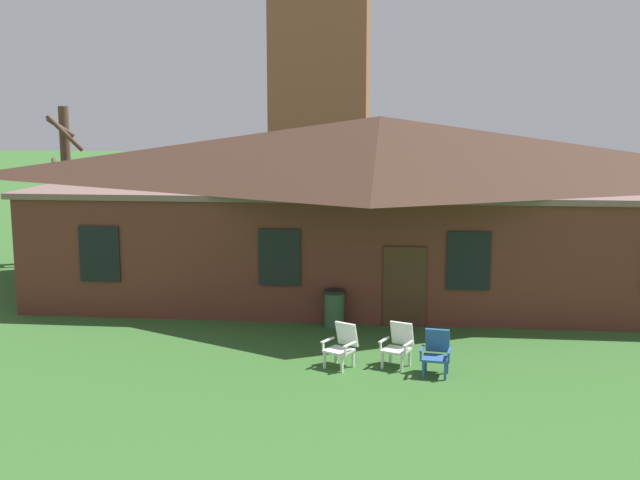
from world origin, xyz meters
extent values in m
cube|color=brown|center=(0.00, 19.17, 1.60)|extent=(19.48, 10.00, 3.20)
cube|color=#795B55|center=(0.00, 19.17, 3.28)|extent=(19.87, 10.20, 0.16)
pyramid|color=#382319|center=(0.00, 19.17, 4.37)|extent=(20.26, 10.40, 2.01)
cube|color=black|center=(-7.30, 14.14, 1.76)|extent=(1.10, 0.06, 1.50)
cube|color=black|center=(-2.43, 14.14, 1.76)|extent=(1.10, 0.06, 1.50)
cube|color=black|center=(2.43, 14.14, 1.76)|extent=(1.10, 0.06, 1.50)
cube|color=#422819|center=(0.83, 14.14, 1.05)|extent=(1.10, 0.06, 2.10)
cube|color=#93563D|center=(-3.45, 34.87, 6.83)|extent=(4.80, 4.80, 13.66)
cube|color=white|center=(-0.50, 10.32, 0.18)|extent=(0.07, 0.07, 0.36)
cube|color=white|center=(-0.90, 10.55, 0.18)|extent=(0.07, 0.07, 0.36)
cube|color=white|center=(-0.29, 10.71, 0.18)|extent=(0.07, 0.07, 0.36)
cube|color=white|center=(-0.69, 10.93, 0.18)|extent=(0.07, 0.07, 0.36)
cube|color=white|center=(-0.59, 10.63, 0.39)|extent=(0.72, 0.72, 0.05)
cube|color=white|center=(-0.44, 10.90, 0.69)|extent=(0.54, 0.42, 0.54)
cube|color=white|center=(-0.35, 10.47, 0.58)|extent=(0.28, 0.44, 0.03)
cube|color=white|center=(-0.43, 10.33, 0.47)|extent=(0.05, 0.05, 0.22)
cube|color=white|center=(-0.86, 10.75, 0.58)|extent=(0.28, 0.44, 0.03)
cube|color=white|center=(-0.94, 10.61, 0.47)|extent=(0.05, 0.05, 0.22)
cube|color=silver|center=(0.77, 10.50, 0.18)|extent=(0.07, 0.07, 0.36)
cube|color=silver|center=(0.35, 10.68, 0.18)|extent=(0.07, 0.07, 0.36)
cube|color=silver|center=(0.95, 10.90, 0.18)|extent=(0.07, 0.07, 0.36)
cube|color=silver|center=(0.52, 11.08, 0.18)|extent=(0.07, 0.07, 0.36)
cube|color=silver|center=(0.65, 10.79, 0.39)|extent=(0.70, 0.69, 0.05)
cube|color=silver|center=(0.77, 11.08, 0.69)|extent=(0.55, 0.38, 0.54)
cube|color=silver|center=(0.91, 10.66, 0.58)|extent=(0.24, 0.45, 0.03)
cube|color=silver|center=(0.84, 10.51, 0.47)|extent=(0.05, 0.05, 0.22)
cube|color=silver|center=(0.37, 10.89, 0.58)|extent=(0.24, 0.45, 0.03)
cube|color=silver|center=(0.31, 10.74, 0.47)|extent=(0.05, 0.05, 0.22)
cube|color=#2D5693|center=(1.67, 10.05, 0.18)|extent=(0.06, 0.06, 0.36)
cube|color=#2D5693|center=(1.22, 10.12, 0.18)|extent=(0.06, 0.06, 0.36)
cube|color=#2D5693|center=(1.74, 10.49, 0.18)|extent=(0.06, 0.06, 0.36)
cube|color=#2D5693|center=(1.29, 10.56, 0.18)|extent=(0.06, 0.06, 0.36)
cube|color=#2D5693|center=(1.48, 10.30, 0.39)|extent=(0.61, 0.60, 0.05)
cube|color=#2D5693|center=(1.53, 10.61, 0.69)|extent=(0.54, 0.27, 0.54)
cube|color=#2D5693|center=(1.76, 10.24, 0.58)|extent=(0.13, 0.47, 0.03)
cube|color=#2D5693|center=(1.74, 10.08, 0.47)|extent=(0.05, 0.05, 0.22)
cube|color=#2D5693|center=(1.19, 10.33, 0.58)|extent=(0.13, 0.47, 0.03)
cube|color=#2D5693|center=(1.16, 10.17, 0.47)|extent=(0.05, 0.05, 0.22)
cylinder|color=brown|center=(-11.50, 21.81, 2.85)|extent=(0.36, 0.36, 5.70)
cylinder|color=brown|center=(-11.43, 21.37, 4.95)|extent=(0.99, 0.30, 0.74)
cylinder|color=brown|center=(-11.25, 21.29, 4.75)|extent=(1.21, 0.69, 1.34)
cylinder|color=brown|center=(-11.90, 21.63, 3.49)|extent=(0.53, 0.95, 0.71)
cylinder|color=#335638|center=(-0.97, 13.87, 0.45)|extent=(0.52, 0.52, 0.90)
cylinder|color=black|center=(-0.97, 13.87, 0.94)|extent=(0.56, 0.56, 0.08)
camera|label=1|loc=(0.69, -5.78, 5.55)|focal=44.08mm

